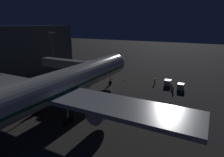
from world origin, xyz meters
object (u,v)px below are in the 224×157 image
baggage_container_mid_row (181,87)px  ground_crew_under_port_wing (155,80)px  jet_bridge (72,65)px  apron_floodlight_mast (53,49)px  traffic_cone_nose_port (125,80)px  traffic_cone_nose_starboard (112,78)px  airliner_at_gate (47,91)px  baggage_container_near_belt (168,83)px  ground_crew_by_tug (172,85)px  ground_crew_by_belt_loader (173,88)px

baggage_container_mid_row → ground_crew_under_port_wing: size_ratio=1.01×
jet_bridge → apron_floodlight_mast: apron_floodlight_mast is taller
apron_floodlight_mast → traffic_cone_nose_port: bearing=-175.6°
traffic_cone_nose_port → traffic_cone_nose_starboard: same height
jet_bridge → apron_floodlight_mast: (15.15, -7.83, 2.84)m
airliner_at_gate → jet_bridge: (10.35, -19.81, 0.11)m
traffic_cone_nose_port → baggage_container_near_belt: bearing=-171.5°
ground_crew_under_port_wing → traffic_cone_nose_starboard: bearing=8.5°
jet_bridge → ground_crew_by_tug: (-27.19, -10.06, -4.96)m
airliner_at_gate → jet_bridge: bearing=-62.4°
jet_bridge → airliner_at_gate: bearing=117.6°
ground_crew_under_port_wing → airliner_at_gate: bearing=70.4°
ground_crew_by_belt_loader → jet_bridge: bearing=15.3°
ground_crew_by_tug → traffic_cone_nose_port: size_ratio=3.19×
apron_floodlight_mast → airliner_at_gate: bearing=132.7°
jet_bridge → traffic_cone_nose_port: (-12.55, -9.95, -5.65)m
apron_floodlight_mast → traffic_cone_nose_port: (-27.70, -2.12, -8.49)m
apron_floodlight_mast → baggage_container_near_belt: (-40.71, -4.06, -7.92)m
ground_crew_under_port_wing → traffic_cone_nose_starboard: ground_crew_under_port_wing is taller
baggage_container_near_belt → baggage_container_mid_row: 4.50m
traffic_cone_nose_port → ground_crew_by_belt_loader: bearing=171.6°
apron_floodlight_mast → baggage_container_mid_row: bearing=-177.4°
baggage_container_mid_row → traffic_cone_nose_port: bearing=-0.3°
baggage_container_mid_row → traffic_cone_nose_port: baggage_container_mid_row is taller
ground_crew_by_belt_loader → traffic_cone_nose_starboard: (19.82, -2.29, -0.69)m
ground_crew_by_belt_loader → ground_crew_under_port_wing: ground_crew_under_port_wing is taller
baggage_container_mid_row → ground_crew_under_port_wing: (7.89, -2.13, 0.18)m
baggage_container_mid_row → traffic_cone_nose_starboard: size_ratio=3.42×
traffic_cone_nose_port → traffic_cone_nose_starboard: bearing=0.0°
ground_crew_under_port_wing → ground_crew_by_tug: ground_crew_under_port_wing is taller
baggage_container_near_belt → traffic_cone_nose_starboard: size_ratio=3.17×
ground_crew_by_belt_loader → traffic_cone_nose_starboard: ground_crew_by_belt_loader is taller
ground_crew_under_port_wing → jet_bridge: bearing=28.9°
jet_bridge → traffic_cone_nose_port: jet_bridge is taller
ground_crew_by_tug → traffic_cone_nose_starboard: bearing=0.3°
apron_floodlight_mast → baggage_container_mid_row: 45.47m
baggage_container_near_belt → jet_bridge: bearing=24.9°
ground_crew_by_tug → traffic_cone_nose_port: ground_crew_by_tug is taller
jet_bridge → ground_crew_by_belt_loader: jet_bridge is taller
baggage_container_near_belt → traffic_cone_nose_port: (13.01, 1.94, -0.57)m
ground_crew_by_tug → traffic_cone_nose_starboard: size_ratio=3.19×
airliner_at_gate → baggage_container_near_belt: bearing=-115.6°
airliner_at_gate → ground_crew_under_port_wing: (-11.34, -31.79, -4.78)m
baggage_container_mid_row → ground_crew_by_tug: (2.39, -0.21, 0.11)m
jet_bridge → traffic_cone_nose_starboard: 14.05m
apron_floodlight_mast → baggage_container_near_belt: size_ratio=8.46×
ground_crew_by_belt_loader → ground_crew_by_tug: (0.78, -2.40, 0.00)m
baggage_container_near_belt → traffic_cone_nose_starboard: 17.53m
ground_crew_under_port_wing → traffic_cone_nose_port: size_ratio=3.39×
ground_crew_by_belt_loader → traffic_cone_nose_port: size_ratio=3.18×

